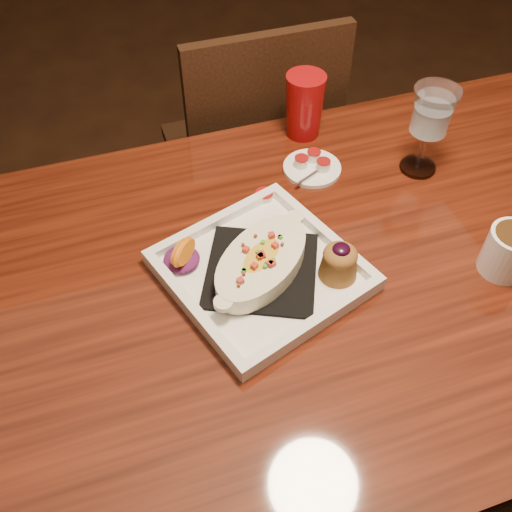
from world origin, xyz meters
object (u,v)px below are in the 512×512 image
object	(u,v)px
chair_far	(253,156)
goblet	(431,116)
plate	(267,266)
saucer	(312,167)
table	(353,291)
red_tumbler	(304,106)
coffee_mug	(510,249)

from	to	relation	value
chair_far	goblet	distance (m)	0.62
plate	saucer	distance (m)	0.30
table	plate	world-z (taller)	plate
table	plate	distance (m)	0.21
saucer	red_tumbler	world-z (taller)	red_tumbler
table	saucer	size ratio (longest dim) A/B	12.34
plate	coffee_mug	distance (m)	0.42
red_tumbler	chair_far	bearing A→B (deg)	98.73
table	coffee_mug	bearing A→B (deg)	-23.16
coffee_mug	saucer	size ratio (longest dim) A/B	0.95
plate	goblet	xyz separation A→B (m)	(0.40, 0.18, 0.10)
red_tumbler	coffee_mug	bearing A→B (deg)	-68.12
goblet	chair_far	bearing A→B (deg)	117.01
chair_far	coffee_mug	bearing A→B (deg)	107.62
saucer	chair_far	bearing A→B (deg)	91.50
plate	coffee_mug	world-z (taller)	coffee_mug
coffee_mug	goblet	size ratio (longest dim) A/B	0.62
red_tumbler	table	bearing A→B (deg)	-95.64
coffee_mug	plate	bearing A→B (deg)	143.81
chair_far	red_tumbler	size ratio (longest dim) A/B	6.50
saucer	coffee_mug	bearing A→B (deg)	-58.11
table	plate	size ratio (longest dim) A/B	3.89
coffee_mug	saucer	bearing A→B (deg)	101.48
table	plate	bearing A→B (deg)	174.86
table	saucer	xyz separation A→B (m)	(0.01, 0.26, 0.11)
plate	saucer	xyz separation A→B (m)	(0.18, 0.24, -0.02)
chair_far	goblet	world-z (taller)	goblet
coffee_mug	goblet	world-z (taller)	goblet
chair_far	red_tumbler	xyz separation A→B (m)	(0.04, -0.25, 0.31)
saucer	red_tumbler	size ratio (longest dim) A/B	0.85
coffee_mug	table	bearing A→B (deg)	136.43
coffee_mug	chair_far	bearing A→B (deg)	87.21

